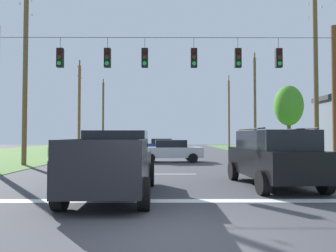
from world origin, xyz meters
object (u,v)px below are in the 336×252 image
Objects in this scene: utility_pole_mid_right at (316,74)px; utility_pole_near_left at (229,112)px; overhead_signal_span at (167,87)px; distant_car_oncoming at (171,150)px; distant_car_crossing_white at (82,150)px; distant_car_far_parked at (162,146)px; suv_black at (273,156)px; utility_pole_far_right at (255,104)px; utility_pole_distant_right at (79,107)px; utility_pole_distant_left at (103,114)px; pickup_truck at (115,163)px; utility_pole_far_left at (25,73)px; tree_roadside_right at (289,106)px.

utility_pole_near_left is at bearing 90.06° from utility_pole_mid_right.
overhead_signal_span reaches higher than distant_car_oncoming.
distant_car_far_parked is (5.69, 9.91, 0.00)m from distant_car_crossing_white.
utility_pole_far_right is at bearing 75.59° from suv_black.
suv_black reaches higher than distant_car_crossing_white.
utility_pole_distant_right is at bearing 178.50° from utility_pole_far_right.
distant_car_oncoming is 26.27m from utility_pole_near_left.
distant_car_oncoming is (6.48, -1.14, 0.00)m from distant_car_crossing_white.
distant_car_crossing_white is 0.44× the size of utility_pole_distant_left.
utility_pole_distant_right reaches higher than overhead_signal_span.
utility_pole_mid_right is at bearing -53.81° from distant_car_far_parked.
pickup_truck is at bearing -70.75° from distant_car_crossing_white.
utility_pole_far_left reaches higher than pickup_truck.
utility_pole_distant_left is at bearing 97.67° from distant_car_crossing_white.
distant_car_far_parked is 9.38m from utility_pole_distant_right.
distant_car_crossing_white is (-6.21, 7.39, -3.40)m from overhead_signal_span.
utility_pole_near_left is 32.22m from utility_pole_far_left.
distant_car_crossing_white is 0.39× the size of utility_pole_mid_right.
utility_pole_far_right is 21.43m from utility_pole_far_left.
utility_pole_near_left reaches higher than utility_pole_distant_right.
distant_car_oncoming is at bearing -9.98° from distant_car_crossing_white.
utility_pole_far_right is at bearing -36.80° from utility_pole_distant_left.
overhead_signal_span is 7.12m from distant_car_oncoming.
utility_pole_mid_right is at bearing -14.65° from distant_car_oncoming.
utility_pole_mid_right is (10.88, 9.73, 4.69)m from pickup_truck.
distant_car_oncoming is at bearing -139.62° from tree_roadside_right.
tree_roadside_right reaches higher than pickup_truck.
distant_car_far_parked is at bearing 171.55° from utility_pole_far_right.
utility_pole_mid_right is (9.81, -13.41, 4.87)m from distant_car_far_parked.
utility_pole_far_right is 17.88m from utility_pole_distant_right.
distant_car_crossing_white is 17.88m from utility_pole_far_right.
suv_black is 11.02m from distant_car_oncoming.
pickup_truck is at bearing -77.86° from utility_pole_distant_left.
utility_pole_mid_right reaches higher than distant_car_far_parked.
utility_pole_mid_right reaches higher than tree_roadside_right.
tree_roadside_right is at bearing 66.97° from suv_black.
suv_black is 0.43× the size of utility_pole_mid_right.
distant_car_crossing_white is 10.20m from utility_pole_distant_right.
utility_pole_mid_right reaches higher than distant_car_oncoming.
suv_black is 0.51× the size of utility_pole_distant_right.
suv_black is 15.30m from distant_car_crossing_white.
utility_pole_distant_left is 25.26m from tree_roadside_right.
utility_pole_near_left reaches higher than utility_pole_far_right.
utility_pole_mid_right is 22.11m from utility_pole_distant_right.
distant_car_far_parked is 0.42× the size of utility_pole_far_right.
suv_black is 23.16m from tree_roadside_right.
utility_pole_distant_right is (-18.24, 12.47, -0.86)m from utility_pole_mid_right.
utility_pole_mid_right is 1.13× the size of utility_pole_distant_left.
distant_car_crossing_white is at bearing 130.06° from overhead_signal_span.
utility_pole_distant_left is at bearing 125.86° from utility_pole_mid_right.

